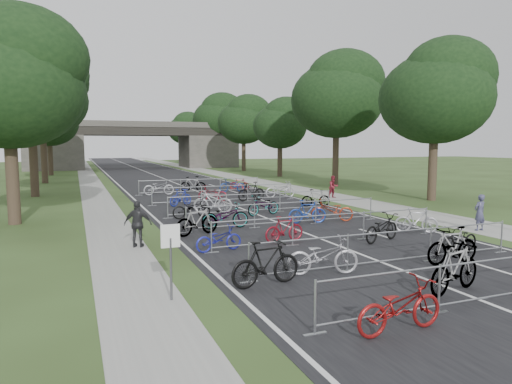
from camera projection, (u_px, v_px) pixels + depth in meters
The scene contains 57 objects.
ground at pixel (490, 304), 10.54m from camera, with size 200.00×200.00×0.00m, color #2D3E1A.
road at pixel (151, 174), 56.75m from camera, with size 11.00×140.00×0.01m, color black.
sidewalk_right at pixel (213, 172), 59.69m from camera, with size 3.00×140.00×0.01m, color gray.
sidewalk_left at pixel (87, 175), 54.00m from camera, with size 2.00×140.00×0.01m, color gray.
lane_markings at pixel (151, 174), 56.75m from camera, with size 0.12×140.00×0.00m, color silver.
overpass_bridge at pixel (136, 145), 70.25m from camera, with size 31.00×8.00×7.05m.
park_sign at pixel (171, 248), 10.69m from camera, with size 0.45×0.06×1.83m.
tree_left_0 at pixel (9, 81), 20.40m from camera, with size 6.72×6.72×10.25m.
tree_right_0 at pixel (438, 94), 29.35m from camera, with size 7.17×7.17×10.93m.
tree_left_1 at pixel (32, 92), 31.41m from camera, with size 7.56×7.56×11.53m.
tree_right_1 at pixel (338, 96), 40.34m from camera, with size 8.18×8.18×12.47m.
tree_left_2 at pixel (42, 96), 42.41m from camera, with size 8.40×8.40×12.81m.
tree_right_2 at pixel (281, 124), 51.64m from camera, with size 6.16×6.16×9.39m.
tree_left_3 at pixel (50, 120), 53.67m from camera, with size 6.72×6.72×10.25m.
tree_right_3 at pixel (245, 121), 62.62m from camera, with size 7.17×7.17×10.93m.
tree_left_4 at pixel (53, 119), 64.68m from camera, with size 7.56×7.56×11.53m.
tree_right_4 at pixel (219, 118), 73.61m from camera, with size 8.18×8.18×12.47m.
tree_left_5 at pixel (56, 117), 75.68m from camera, with size 8.40×8.40×12.81m.
tree_right_5 at pixel (200, 132), 84.91m from camera, with size 6.16×6.16×9.39m.
tree_left_6 at pixel (59, 129), 86.94m from camera, with size 6.72×6.72×10.25m.
tree_right_6 at pixel (185, 129), 95.90m from camera, with size 7.17×7.17×10.93m.
barrier_row_0 at pixel (491, 281), 10.49m from camera, with size 9.70×0.08×1.10m.
barrier_row_1 at pixel (391, 248), 13.81m from camera, with size 9.70×0.08×1.10m.
barrier_row_2 at pixel (329, 228), 17.14m from camera, with size 9.70×0.08×1.10m.
barrier_row_3 at pixel (286, 214), 20.65m from camera, with size 9.70×0.08×1.10m.
barrier_row_4 at pixel (254, 203), 24.35m from camera, with size 9.70×0.08×1.10m.
barrier_row_5 at pixel (225, 194), 28.97m from camera, with size 9.70×0.08×1.10m.
barrier_row_6 at pixel (201, 186), 34.52m from camera, with size 9.70×0.08×1.10m.
bike_0 at pixel (400, 307), 8.89m from camera, with size 0.71×2.03×1.06m, color maroon.
bike_1 at pixel (455, 269), 11.27m from camera, with size 0.59×2.07×1.24m, color #9B9EA3.
bike_4 at pixel (266, 264), 11.82m from camera, with size 0.57×2.01×1.21m, color black.
bike_5 at pixel (323, 256), 12.88m from camera, with size 0.72×2.05×1.08m, color #A2A0A8.
bike_6 at pixel (453, 246), 13.98m from camera, with size 0.55×1.93×1.16m, color #9B9EA3.
bike_7 at pixel (460, 239), 15.64m from camera, with size 0.58×1.67×0.88m, color black.
bike_8 at pixel (219, 239), 15.70m from camera, with size 0.58×1.68×0.88m, color #1C209B.
bike_9 at pixel (284, 229), 17.17m from camera, with size 0.47×1.66×1.00m, color maroon.
bike_10 at pixel (382, 228), 17.21m from camera, with size 0.70×2.01×1.06m, color black.
bike_11 at pixel (416, 221), 18.94m from camera, with size 0.49×1.74×1.05m, color #A7A7AE.
bike_12 at pixel (197, 221), 18.43m from camera, with size 0.55×1.96×1.18m, color #9B9EA3.
bike_13 at pixel (225, 216), 19.95m from camera, with size 0.73×2.10×1.10m, color #9B9EA3.
bike_14 at pixel (307, 212), 21.17m from camera, with size 0.51×1.82×1.10m, color navy.
bike_15 at pixel (332, 211), 21.75m from camera, with size 0.71×2.03×1.07m, color maroon.
bike_16 at pixel (192, 208), 22.63m from camera, with size 0.68×1.94×1.02m, color black.
bike_17 at pixel (213, 202), 24.42m from camera, with size 0.59×2.09×1.26m, color #ACADB4.
bike_18 at pixel (264, 206), 23.65m from camera, with size 0.69×1.97×1.04m, color #9B9EA3.
bike_19 at pixel (316, 198), 26.83m from camera, with size 0.49×1.74×1.04m, color #9B9EA3.
bike_20 at pixel (181, 198), 27.22m from camera, with size 0.48×1.71×1.03m, color #1B2997.
bike_21 at pixel (212, 194), 29.50m from camera, with size 0.67×1.93×1.02m, color maroon.
bike_22 at pixel (251, 191), 29.70m from camera, with size 0.58×2.05×1.23m, color black.
bike_23 at pixel (280, 190), 31.47m from camera, with size 0.74×2.12×1.12m, color #A9A8AF.
bike_24 at pixel (159, 187), 33.12m from camera, with size 0.76×2.17×1.14m, color #A5A5AD.
bike_25 at pixel (193, 184), 34.90m from camera, with size 0.58×2.06×1.24m, color #9B9EA3.
bike_26 at pixel (232, 185), 35.15m from camera, with size 0.72×2.06×1.08m, color navy.
bike_27 at pixel (239, 184), 36.76m from camera, with size 0.46×1.61×0.97m, color maroon.
pedestrian_a at pixel (480, 213), 19.44m from camera, with size 0.57×0.37×1.56m, color #3A3A57.
pedestrian_b at pixel (333, 187), 31.29m from camera, with size 0.74×0.58×1.53m, color maroon.
pedestrian_c at pixel (138, 224), 16.28m from camera, with size 0.98×0.41×1.68m, color #262629.
Camera 1 is at (-8.81, -7.49, 3.69)m, focal length 32.00 mm.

